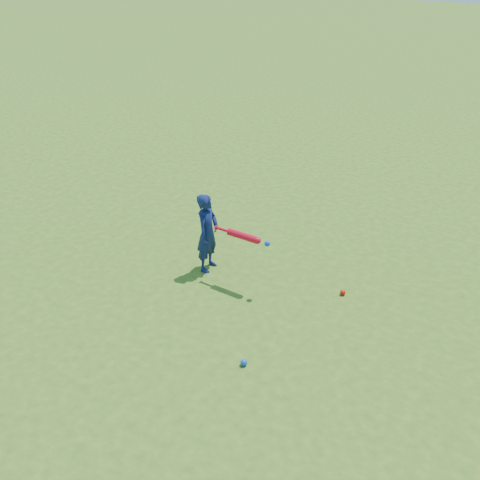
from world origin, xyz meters
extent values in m
plane|color=#355F16|center=(0.00, 0.00, 0.00)|extent=(80.00, 80.00, 0.00)
imported|color=#101B4B|center=(0.73, 0.47, 0.53)|extent=(0.30, 0.42, 1.07)
sphere|color=red|center=(2.48, 0.84, 0.03)|extent=(0.07, 0.07, 0.07)
sphere|color=blue|center=(2.12, -0.87, 0.04)|extent=(0.07, 0.07, 0.07)
cylinder|color=red|center=(0.91, 0.42, 0.68)|extent=(0.02, 0.06, 0.06)
cylinder|color=red|center=(1.00, 0.42, 0.68)|extent=(0.20, 0.04, 0.04)
cylinder|color=red|center=(1.30, 0.41, 0.68)|extent=(0.42, 0.10, 0.09)
sphere|color=red|center=(1.51, 0.41, 0.68)|extent=(0.09, 0.09, 0.09)
sphere|color=blue|center=(1.65, 0.40, 0.68)|extent=(0.07, 0.07, 0.07)
camera|label=1|loc=(4.30, -4.41, 3.79)|focal=40.00mm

